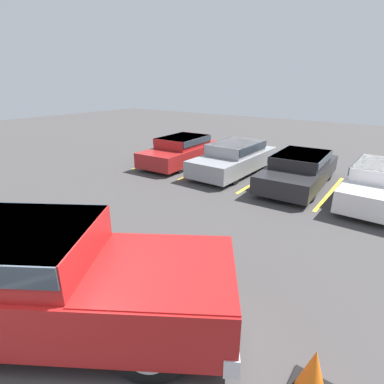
# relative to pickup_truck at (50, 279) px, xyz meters

# --- Properties ---
(ground_plane) EXTENTS (60.00, 60.00, 0.00)m
(ground_plane) POSITION_rel_pickup_truck_xyz_m (0.40, -0.39, -0.86)
(ground_plane) COLOR #423F3F
(stall_stripe_a) EXTENTS (0.12, 4.07, 0.01)m
(stall_stripe_a) POSITION_rel_pickup_truck_xyz_m (-5.71, 9.01, -0.86)
(stall_stripe_a) COLOR yellow
(stall_stripe_a) RESTS_ON ground_plane
(stall_stripe_b) EXTENTS (0.12, 4.07, 0.01)m
(stall_stripe_b) POSITION_rel_pickup_truck_xyz_m (-3.11, 9.01, -0.86)
(stall_stripe_b) COLOR yellow
(stall_stripe_b) RESTS_ON ground_plane
(stall_stripe_c) EXTENTS (0.12, 4.07, 0.01)m
(stall_stripe_c) POSITION_rel_pickup_truck_xyz_m (-0.51, 9.01, -0.86)
(stall_stripe_c) COLOR yellow
(stall_stripe_c) RESTS_ON ground_plane
(stall_stripe_d) EXTENTS (0.12, 4.07, 0.01)m
(stall_stripe_d) POSITION_rel_pickup_truck_xyz_m (2.10, 9.01, -0.86)
(stall_stripe_d) COLOR yellow
(stall_stripe_d) RESTS_ON ground_plane
(pickup_truck) EXTENTS (5.77, 4.66, 1.71)m
(pickup_truck) POSITION_rel_pickup_truck_xyz_m (0.00, 0.00, 0.00)
(pickup_truck) COLOR #A51919
(pickup_truck) RESTS_ON ground_plane
(parked_sedan_a) EXTENTS (2.05, 4.60, 1.26)m
(parked_sedan_a) POSITION_rel_pickup_truck_xyz_m (-4.54, 9.12, -0.19)
(parked_sedan_a) COLOR maroon
(parked_sedan_a) RESTS_ON ground_plane
(parked_sedan_b) EXTENTS (1.87, 4.67, 1.28)m
(parked_sedan_b) POSITION_rel_pickup_truck_xyz_m (-1.83, 9.23, -0.18)
(parked_sedan_b) COLOR gray
(parked_sedan_b) RESTS_ON ground_plane
(parked_sedan_c) EXTENTS (2.04, 4.80, 1.19)m
(parked_sedan_c) POSITION_rel_pickup_truck_xyz_m (0.90, 9.18, -0.22)
(parked_sedan_c) COLOR #232326
(parked_sedan_c) RESTS_ON ground_plane
(parked_sedan_d) EXTENTS (1.83, 4.51, 1.23)m
(parked_sedan_d) POSITION_rel_pickup_truck_xyz_m (3.49, 9.03, -0.21)
(parked_sedan_d) COLOR silver
(parked_sedan_d) RESTS_ON ground_plane
(traffic_cone) EXTENTS (0.50, 0.50, 0.66)m
(traffic_cone) POSITION_rel_pickup_truck_xyz_m (3.59, 1.23, -0.55)
(traffic_cone) COLOR black
(traffic_cone) RESTS_ON ground_plane
(wheel_stop_curb) EXTENTS (1.62, 0.20, 0.14)m
(wheel_stop_curb) POSITION_rel_pickup_truck_xyz_m (-3.41, 11.78, -0.79)
(wheel_stop_curb) COLOR #B7B2A8
(wheel_stop_curb) RESTS_ON ground_plane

